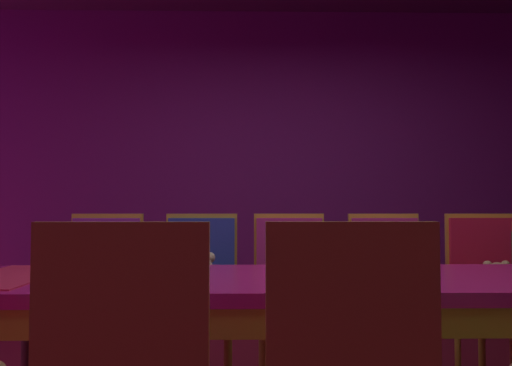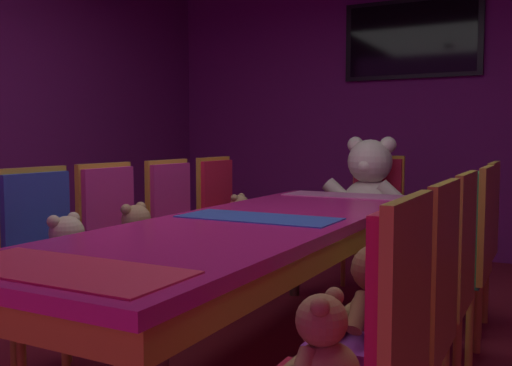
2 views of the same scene
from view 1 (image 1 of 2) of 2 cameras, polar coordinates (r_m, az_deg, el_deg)
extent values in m
cube|color=#721E72|center=(4.84, 2.10, 1.86)|extent=(0.12, 6.40, 2.80)
cube|color=#C61E72|center=(2.25, 5.93, -10.37)|extent=(0.90, 2.87, 0.05)
cube|color=gold|center=(2.26, 5.94, -12.25)|extent=(0.88, 2.82, 0.10)
cylinder|color=#4C3826|center=(2.87, -22.87, -16.01)|extent=(0.07, 0.07, 0.69)
cube|color=#E52D4C|center=(2.42, -24.49, -8.93)|extent=(0.77, 0.32, 0.01)
cube|color=blue|center=(2.25, 5.93, -9.66)|extent=(0.77, 0.32, 0.01)
cube|color=purple|center=(3.10, -16.44, -13.29)|extent=(0.40, 0.40, 0.04)
cube|color=purple|center=(3.24, -15.53, -8.02)|extent=(0.05, 0.38, 0.50)
cube|color=gold|center=(3.26, -15.43, -7.99)|extent=(0.03, 0.41, 0.55)
cylinder|color=gold|center=(3.27, -12.89, -16.91)|extent=(0.04, 0.04, 0.42)
cylinder|color=gold|center=(3.34, -18.50, -16.50)|extent=(0.04, 0.04, 0.42)
ellipsoid|color=brown|center=(3.08, -16.42, -11.51)|extent=(0.18, 0.18, 0.14)
sphere|color=brown|center=(3.05, -16.46, -9.19)|extent=(0.14, 0.14, 0.14)
sphere|color=#99663C|center=(3.01, -16.71, -9.49)|extent=(0.05, 0.05, 0.05)
sphere|color=brown|center=(3.05, -15.40, -8.21)|extent=(0.05, 0.05, 0.05)
sphere|color=brown|center=(3.08, -17.33, -8.14)|extent=(0.05, 0.05, 0.05)
cylinder|color=brown|center=(3.03, -14.96, -11.43)|extent=(0.05, 0.12, 0.12)
cylinder|color=brown|center=(3.07, -18.21, -11.25)|extent=(0.05, 0.12, 0.12)
cylinder|color=brown|center=(2.97, -16.14, -12.79)|extent=(0.06, 0.13, 0.06)
cylinder|color=brown|center=(3.00, -17.90, -12.68)|extent=(0.06, 0.13, 0.06)
cube|color=#2D47B2|center=(3.01, -6.09, -13.73)|extent=(0.40, 0.40, 0.04)
cube|color=#2D47B2|center=(3.15, -5.78, -8.26)|extent=(0.05, 0.38, 0.50)
cube|color=gold|center=(3.17, -5.75, -8.23)|extent=(0.03, 0.41, 0.55)
cylinder|color=gold|center=(3.20, -2.87, -17.26)|extent=(0.04, 0.04, 0.42)
cylinder|color=gold|center=(3.23, -8.82, -17.12)|extent=(0.04, 0.04, 0.42)
ellipsoid|color=beige|center=(2.99, -6.08, -11.71)|extent=(0.20, 0.20, 0.16)
sphere|color=beige|center=(2.95, -6.10, -9.02)|extent=(0.16, 0.16, 0.16)
sphere|color=#FDDCAD|center=(2.90, -6.19, -9.37)|extent=(0.06, 0.06, 0.06)
sphere|color=beige|center=(2.96, -4.90, -7.85)|extent=(0.06, 0.06, 0.06)
sphere|color=beige|center=(2.97, -7.22, -7.82)|extent=(0.06, 0.06, 0.06)
cylinder|color=beige|center=(2.94, -4.19, -11.55)|extent=(0.06, 0.14, 0.13)
cylinder|color=beige|center=(2.96, -8.10, -11.48)|extent=(0.06, 0.14, 0.13)
cylinder|color=beige|center=(2.87, -5.24, -13.18)|extent=(0.07, 0.15, 0.07)
cylinder|color=beige|center=(2.88, -7.38, -13.14)|extent=(0.07, 0.15, 0.07)
cube|color=#CC338C|center=(3.02, 3.83, -13.67)|extent=(0.40, 0.40, 0.04)
cube|color=#CC338C|center=(3.16, 3.53, -8.24)|extent=(0.05, 0.38, 0.50)
cube|color=gold|center=(3.18, 3.50, -8.21)|extent=(0.03, 0.41, 0.55)
cylinder|color=gold|center=(2.94, 7.41, -18.58)|extent=(0.04, 0.04, 0.42)
cylinder|color=gold|center=(2.91, 0.82, -18.76)|extent=(0.04, 0.04, 0.42)
cylinder|color=gold|center=(3.25, 6.53, -17.05)|extent=(0.04, 0.04, 0.42)
cylinder|color=gold|center=(3.22, 0.62, -17.18)|extent=(0.04, 0.04, 0.42)
ellipsoid|color=tan|center=(3.01, 3.83, -11.68)|extent=(0.20, 0.20, 0.16)
sphere|color=tan|center=(2.97, 3.85, -9.03)|extent=(0.16, 0.16, 0.16)
sphere|color=tan|center=(2.92, 3.94, -9.38)|extent=(0.06, 0.06, 0.06)
sphere|color=tan|center=(2.99, 4.95, -7.85)|extent=(0.06, 0.06, 0.06)
sphere|color=tan|center=(2.98, 2.67, -7.88)|extent=(0.06, 0.06, 0.06)
cylinder|color=tan|center=(2.97, 5.82, -11.46)|extent=(0.05, 0.14, 0.13)
cylinder|color=tan|center=(2.96, 1.96, -11.52)|extent=(0.05, 0.14, 0.13)
cylinder|color=tan|center=(2.89, 5.11, -13.09)|extent=(0.07, 0.15, 0.07)
cylinder|color=tan|center=(2.88, 3.00, -13.13)|extent=(0.07, 0.15, 0.07)
cube|color=#CC338C|center=(3.11, 14.33, -13.30)|extent=(0.40, 0.40, 0.04)
cube|color=#CC338C|center=(3.24, 13.41, -8.04)|extent=(0.05, 0.38, 0.50)
cube|color=gold|center=(3.26, 13.32, -8.01)|extent=(0.03, 0.41, 0.55)
cylinder|color=gold|center=(3.05, 18.26, -17.86)|extent=(0.04, 0.04, 0.42)
cylinder|color=gold|center=(2.97, 12.11, -18.39)|extent=(0.04, 0.04, 0.42)
cylinder|color=gold|center=(3.35, 16.37, -16.52)|extent=(0.04, 0.04, 0.42)
cylinder|color=gold|center=(3.27, 10.77, -16.92)|extent=(0.04, 0.04, 0.42)
cube|color=red|center=(3.31, 24.15, -12.47)|extent=(0.40, 0.40, 0.04)
cube|color=red|center=(3.44, 22.77, -7.59)|extent=(0.05, 0.38, 0.50)
cube|color=gold|center=(3.46, 22.62, -7.56)|extent=(0.03, 0.41, 0.55)
cylinder|color=gold|center=(3.16, 22.78, -17.28)|extent=(0.04, 0.04, 0.42)
cylinder|color=gold|center=(3.44, 20.53, -16.06)|extent=(0.04, 0.04, 0.42)
ellipsoid|color=tan|center=(3.30, 24.11, -10.87)|extent=(0.17, 0.17, 0.13)
sphere|color=tan|center=(3.27, 24.18, -8.81)|extent=(0.13, 0.13, 0.13)
sphere|color=tan|center=(3.23, 24.54, -9.07)|extent=(0.05, 0.05, 0.05)
sphere|color=tan|center=(3.30, 24.85, -7.87)|extent=(0.05, 0.05, 0.05)
sphere|color=tan|center=(3.26, 23.25, -7.97)|extent=(0.05, 0.05, 0.05)
cylinder|color=tan|center=(3.23, 23.01, -10.83)|extent=(0.05, 0.12, 0.11)
cylinder|color=tan|center=(3.19, 24.25, -11.98)|extent=(0.06, 0.12, 0.06)
cube|color=purple|center=(1.35, -13.90, -15.70)|extent=(0.05, 0.38, 0.50)
cube|color=gold|center=(1.33, -14.11, -15.90)|extent=(0.03, 0.41, 0.55)
sphere|color=olive|center=(1.55, -12.24, -14.88)|extent=(0.16, 0.16, 0.16)
sphere|color=#AE7747|center=(1.60, -11.86, -14.90)|extent=(0.06, 0.06, 0.06)
sphere|color=olive|center=(1.53, -14.57, -12.74)|extent=(0.06, 0.06, 0.06)
sphere|color=olive|center=(1.51, -10.09, -12.93)|extent=(0.06, 0.06, 0.06)
cube|color=red|center=(1.35, 10.00, -15.73)|extent=(0.05, 0.38, 0.50)
cube|color=gold|center=(1.33, 10.19, -15.93)|extent=(0.03, 0.41, 0.55)
sphere|color=tan|center=(1.55, 8.55, -14.75)|extent=(0.16, 0.16, 0.16)
sphere|color=tan|center=(1.60, 8.21, -14.77)|extent=(0.06, 0.06, 0.06)
sphere|color=tan|center=(1.51, 6.34, -12.74)|extent=(0.06, 0.06, 0.06)
sphere|color=tan|center=(1.53, 10.92, -12.58)|extent=(0.06, 0.06, 0.06)
camera|label=2|loc=(2.34, -66.94, 1.51)|focal=40.36mm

